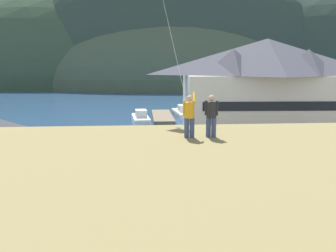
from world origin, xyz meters
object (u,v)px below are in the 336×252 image
(parked_car_mid_row_near, at_px, (246,180))
(person_kite_flyer, at_px, (189,115))
(moored_boat_wharfside, at_px, (141,119))
(wharf_dock, at_px, (162,117))
(harbor_lodge, at_px, (266,84))
(parked_car_lone_by_shed, at_px, (158,184))
(parked_car_front_row_red, at_px, (243,159))
(parked_car_corner_spot, at_px, (104,162))
(person_companion, at_px, (211,115))
(parked_car_back_row_right, at_px, (160,159))
(parking_light_pole, at_px, (191,122))
(moored_boat_outer_mooring, at_px, (183,113))

(parked_car_mid_row_near, bearing_deg, person_kite_flyer, -118.74)
(moored_boat_wharfside, bearing_deg, wharf_dock, 46.27)
(harbor_lodge, height_order, parked_car_lone_by_shed, harbor_lodge)
(moored_boat_wharfside, bearing_deg, parked_car_front_row_red, -70.16)
(parked_car_corner_spot, relative_size, person_companion, 2.49)
(parked_car_front_row_red, relative_size, parked_car_back_row_right, 0.98)
(parked_car_front_row_red, relative_size, parking_light_pole, 0.69)
(wharf_dock, bearing_deg, harbor_lodge, -44.41)
(wharf_dock, bearing_deg, person_kite_flyer, -91.78)
(moored_boat_wharfside, height_order, parked_car_back_row_right, moored_boat_wharfside)
(harbor_lodge, relative_size, parked_car_corner_spot, 5.19)
(parked_car_front_row_red, height_order, parked_car_corner_spot, same)
(wharf_dock, relative_size, parked_car_front_row_red, 3.01)
(moored_boat_wharfside, bearing_deg, parked_car_lone_by_shed, -87.57)
(parked_car_corner_spot, relative_size, parking_light_pole, 0.71)
(person_companion, bearing_deg, parked_car_front_row_red, 68.96)
(parked_car_front_row_red, height_order, parking_light_pole, parking_light_pole)
(wharf_dock, relative_size, moored_boat_outer_mooring, 1.53)
(harbor_lodge, height_order, moored_boat_outer_mooring, harbor_lodge)
(parked_car_lone_by_shed, xyz_separation_m, parked_car_back_row_right, (0.42, 6.52, 0.00))
(parked_car_lone_by_shed, bearing_deg, moored_boat_wharfside, 92.43)
(moored_boat_wharfside, relative_size, parked_car_lone_by_shed, 1.82)
(parked_car_front_row_red, xyz_separation_m, parked_car_mid_row_near, (-1.32, -5.39, 0.00))
(wharf_dock, relative_size, parked_car_back_row_right, 2.97)
(parked_car_corner_spot, height_order, person_companion, person_companion)
(parked_car_back_row_right, xyz_separation_m, person_companion, (1.35, -16.10, 6.38))
(parked_car_mid_row_near, height_order, parked_car_lone_by_shed, same)
(parking_light_pole, bearing_deg, moored_boat_outer_mooring, 85.08)
(moored_boat_wharfside, relative_size, person_companion, 4.39)
(parked_car_corner_spot, distance_m, person_companion, 17.74)
(parked_car_back_row_right, distance_m, parking_light_pole, 5.68)
(wharf_dock, relative_size, parking_light_pole, 2.08)
(harbor_lodge, height_order, parked_car_front_row_red, harbor_lodge)
(person_kite_flyer, bearing_deg, parked_car_front_row_red, 66.12)
(parked_car_front_row_red, relative_size, person_companion, 2.43)
(parked_car_mid_row_near, bearing_deg, parked_car_lone_by_shed, -176.14)
(harbor_lodge, bearing_deg, person_kite_flyer, -114.26)
(wharf_dock, distance_m, parked_car_back_row_right, 27.99)
(parked_car_lone_by_shed, distance_m, parking_light_pole, 11.31)
(parked_car_front_row_red, xyz_separation_m, person_companion, (-5.92, -15.39, 6.38))
(wharf_dock, bearing_deg, parked_car_back_row_right, -93.70)
(harbor_lodge, relative_size, moored_boat_wharfside, 2.95)
(moored_boat_wharfside, distance_m, parked_car_corner_spot, 25.17)
(parked_car_front_row_red, height_order, parked_car_lone_by_shed, same)
(wharf_dock, distance_m, person_companion, 44.59)
(parked_car_mid_row_near, xyz_separation_m, parked_car_lone_by_shed, (-6.37, -0.43, 0.00))
(parked_car_mid_row_near, distance_m, parked_car_back_row_right, 8.52)
(parked_car_lone_by_shed, bearing_deg, wharf_dock, 86.30)
(parked_car_lone_by_shed, distance_m, parked_car_back_row_right, 6.54)
(moored_boat_wharfside, relative_size, moored_boat_outer_mooring, 0.91)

